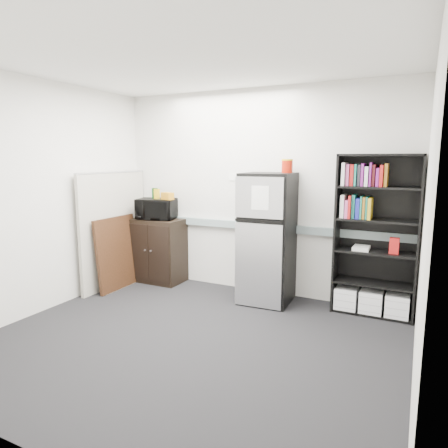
% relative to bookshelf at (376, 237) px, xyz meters
% --- Properties ---
extents(floor, '(4.00, 4.00, 0.00)m').
position_rel_bookshelf_xyz_m(floor, '(-1.53, -1.57, -0.91)').
color(floor, black).
rests_on(floor, ground).
extents(wall_back, '(4.00, 0.02, 2.70)m').
position_rel_bookshelf_xyz_m(wall_back, '(-1.53, 0.18, 0.44)').
color(wall_back, silver).
rests_on(wall_back, floor).
extents(wall_right, '(0.02, 3.50, 2.70)m').
position_rel_bookshelf_xyz_m(wall_right, '(0.47, -1.57, 0.44)').
color(wall_right, silver).
rests_on(wall_right, floor).
extents(wall_left, '(0.02, 3.50, 2.70)m').
position_rel_bookshelf_xyz_m(wall_left, '(-3.53, -1.57, 0.44)').
color(wall_left, silver).
rests_on(wall_left, floor).
extents(ceiling, '(4.00, 3.50, 0.02)m').
position_rel_bookshelf_xyz_m(ceiling, '(-1.53, -1.57, 1.79)').
color(ceiling, white).
rests_on(ceiling, wall_back).
extents(electrical_raceway, '(3.92, 0.05, 0.10)m').
position_rel_bookshelf_xyz_m(electrical_raceway, '(-1.53, 0.15, -0.01)').
color(electrical_raceway, gray).
rests_on(electrical_raceway, wall_back).
extents(wall_note, '(0.14, 0.00, 0.10)m').
position_rel_bookshelf_xyz_m(wall_note, '(-1.88, 0.18, 0.64)').
color(wall_note, white).
rests_on(wall_note, wall_back).
extents(bookshelf, '(0.90, 0.34, 1.85)m').
position_rel_bookshelf_xyz_m(bookshelf, '(0.00, 0.00, 0.00)').
color(bookshelf, black).
rests_on(bookshelf, floor).
extents(cubicle_partition, '(0.06, 1.30, 1.62)m').
position_rel_bookshelf_xyz_m(cubicle_partition, '(-3.43, -0.49, -0.10)').
color(cubicle_partition, '#A8A395').
rests_on(cubicle_partition, floor).
extents(cabinet, '(0.74, 0.49, 0.93)m').
position_rel_bookshelf_xyz_m(cabinet, '(-2.98, -0.06, -0.45)').
color(cabinet, black).
rests_on(cabinet, floor).
extents(microwave, '(0.61, 0.49, 0.30)m').
position_rel_bookshelf_xyz_m(microwave, '(-2.98, -0.08, 0.16)').
color(microwave, black).
rests_on(microwave, cabinet).
extents(snack_box_a, '(0.08, 0.06, 0.15)m').
position_rel_bookshelf_xyz_m(snack_box_a, '(-3.03, -0.05, 0.39)').
color(snack_box_a, '#215C1A').
rests_on(snack_box_a, microwave).
extents(snack_box_b, '(0.08, 0.06, 0.15)m').
position_rel_bookshelf_xyz_m(snack_box_b, '(-3.03, -0.05, 0.39)').
color(snack_box_b, '#0C370F').
rests_on(snack_box_b, microwave).
extents(snack_box_c, '(0.07, 0.06, 0.14)m').
position_rel_bookshelf_xyz_m(snack_box_c, '(-2.99, -0.05, 0.38)').
color(snack_box_c, gold).
rests_on(snack_box_c, microwave).
extents(snack_bag, '(0.20, 0.15, 0.10)m').
position_rel_bookshelf_xyz_m(snack_bag, '(-2.78, -0.10, 0.36)').
color(snack_bag, '#BD7812').
rests_on(snack_bag, microwave).
extents(refrigerator, '(0.64, 0.67, 1.63)m').
position_rel_bookshelf_xyz_m(refrigerator, '(-1.26, -0.14, -0.10)').
color(refrigerator, black).
rests_on(refrigerator, floor).
extents(coffee_can, '(0.14, 0.14, 0.19)m').
position_rel_bookshelf_xyz_m(coffee_can, '(-1.06, -0.02, 0.81)').
color(coffee_can, '#9D1807').
rests_on(coffee_can, refrigerator).
extents(framed_poster, '(0.14, 0.78, 1.00)m').
position_rel_bookshelf_xyz_m(framed_poster, '(-3.30, -0.59, -0.41)').
color(framed_poster, black).
rests_on(framed_poster, floor).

